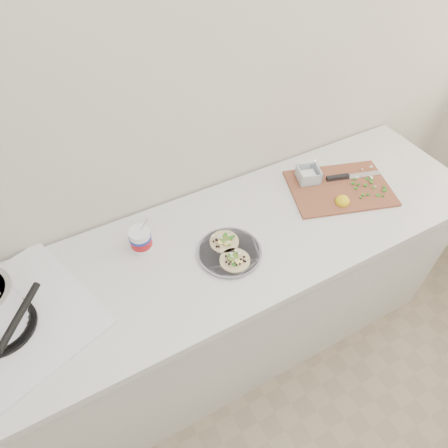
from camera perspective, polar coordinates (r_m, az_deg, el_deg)
name	(u,v)px	position (r m, az deg, el deg)	size (l,w,h in m)	color
counter	(214,304)	(1.97, -1.39, -11.37)	(2.44, 0.66, 0.90)	silver
taco_plate	(229,251)	(1.56, 0.78, -3.83)	(0.25, 0.25, 0.04)	slate
tub	(141,238)	(1.57, -11.76, -1.92)	(0.09, 0.09, 0.19)	white
cutboard	(338,185)	(1.90, 15.94, 5.41)	(0.52, 0.44, 0.07)	brown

